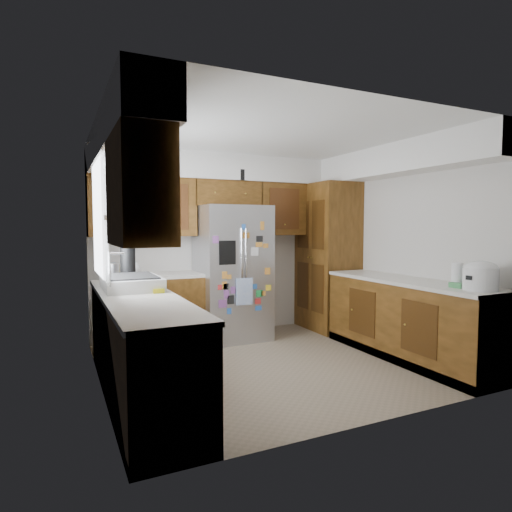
# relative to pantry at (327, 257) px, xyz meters

# --- Properties ---
(floor) EXTENTS (3.60, 3.60, 0.00)m
(floor) POSITION_rel_pantry_xyz_m (-1.50, -1.15, -1.07)
(floor) COLOR gray
(floor) RESTS_ON ground
(room_shell) EXTENTS (3.64, 3.24, 2.52)m
(room_shell) POSITION_rel_pantry_xyz_m (-1.61, -0.79, 0.75)
(room_shell) COLOR beige
(room_shell) RESTS_ON ground
(left_counter_run) EXTENTS (1.36, 3.20, 0.92)m
(left_counter_run) POSITION_rel_pantry_xyz_m (-2.86, -1.12, -0.65)
(left_counter_run) COLOR #40280C
(left_counter_run) RESTS_ON ground
(right_counter_run) EXTENTS (0.63, 2.25, 0.92)m
(right_counter_run) POSITION_rel_pantry_xyz_m (0.00, -1.62, -0.65)
(right_counter_run) COLOR #40280C
(right_counter_run) RESTS_ON ground
(pantry) EXTENTS (0.60, 0.90, 2.15)m
(pantry) POSITION_rel_pantry_xyz_m (0.00, 0.00, 0.00)
(pantry) COLOR #40280C
(pantry) RESTS_ON ground
(fridge) EXTENTS (0.90, 0.79, 1.80)m
(fridge) POSITION_rel_pantry_xyz_m (-1.50, 0.05, -0.17)
(fridge) COLOR #9B9BA0
(fridge) RESTS_ON ground
(bridge_cabinet) EXTENTS (0.96, 0.34, 0.35)m
(bridge_cabinet) POSITION_rel_pantry_xyz_m (-1.50, 0.28, 0.90)
(bridge_cabinet) COLOR #40280C
(bridge_cabinet) RESTS_ON fridge
(fridge_top_items) EXTENTS (0.70, 0.34, 0.25)m
(fridge_top_items) POSITION_rel_pantry_xyz_m (-1.56, 0.24, 1.19)
(fridge_top_items) COLOR #23259C
(fridge_top_items) RESTS_ON bridge_cabinet
(sink_assembly) EXTENTS (0.52, 0.73, 0.37)m
(sink_assembly) POSITION_rel_pantry_xyz_m (-3.00, -1.05, -0.09)
(sink_assembly) COLOR white
(sink_assembly) RESTS_ON left_counter_run
(left_counter_clutter) EXTENTS (0.41, 0.90, 0.38)m
(left_counter_clutter) POSITION_rel_pantry_xyz_m (-2.96, -0.34, -0.02)
(left_counter_clutter) COLOR black
(left_counter_clutter) RESTS_ON left_counter_run
(rice_cooker) EXTENTS (0.33, 0.32, 0.28)m
(rice_cooker) POSITION_rel_pantry_xyz_m (-0.00, -2.53, -0.01)
(rice_cooker) COLOR white
(rice_cooker) RESTS_ON right_counter_run
(paper_towel) EXTENTS (0.11, 0.11, 0.24)m
(paper_towel) POSITION_rel_pantry_xyz_m (-0.01, -2.27, -0.03)
(paper_towel) COLOR white
(paper_towel) RESTS_ON right_counter_run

